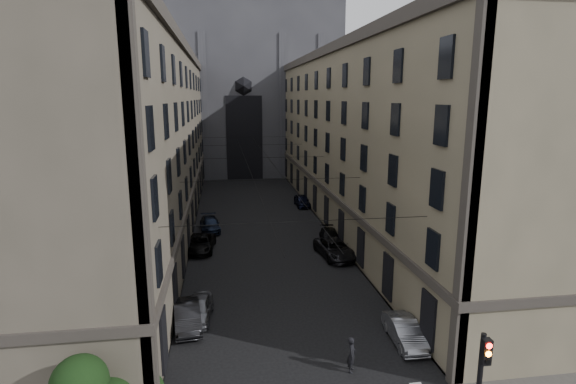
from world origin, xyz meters
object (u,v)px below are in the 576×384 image
car_right_near (405,332)px  car_right_midfar (330,237)px  car_left_far (210,224)px  car_right_midnear (335,249)px  traffic_light_right (481,381)px  car_right_far (302,201)px  pedestrian (352,354)px  car_left_near (198,309)px  car_left_midnear (187,316)px  gothic_tower (240,75)px  car_left_midfar (201,243)px

car_right_near → car_right_midfar: size_ratio=0.92×
car_left_far → car_right_midnear: car_right_midnear is taller
car_right_midnear → traffic_light_right: bearing=-97.4°
car_right_midfar → car_right_far: size_ratio=1.05×
car_right_near → pedestrian: size_ratio=2.20×
car_left_far → traffic_light_right: bearing=-76.9°
car_left_near → car_left_midnear: car_left_midnear is taller
gothic_tower → car_left_near: bearing=-95.3°
car_left_far → car_right_midnear: bearing=-46.8°
car_right_midnear → pedestrian: bearing=-108.4°
gothic_tower → car_left_far: 44.59m
car_left_near → car_left_midnear: bearing=-119.6°
car_right_far → car_right_near: bearing=-90.5°
gothic_tower → car_left_far: size_ratio=12.13×
car_right_midnear → pedestrian: pedestrian is taller
car_left_midfar → car_right_midfar: car_left_midfar is taller
car_right_midnear → car_right_midfar: 3.75m
car_left_far → car_right_far: bearing=33.1°
car_right_midnear → car_right_far: (0.46, 18.87, -0.03)m
car_left_far → car_left_midfar: bearing=-101.7°
car_left_far → car_right_near: 26.52m
traffic_light_right → car_left_far: size_ratio=1.09×
car_right_midnear → car_right_far: bearing=81.6°
car_left_midnear → traffic_light_right: bearing=-52.5°
gothic_tower → car_right_midnear: gothic_tower is taller
traffic_light_right → car_right_midfar: size_ratio=1.16×
car_left_midfar → car_right_far: size_ratio=1.18×
car_left_midnear → car_right_midnear: size_ratio=0.81×
car_right_near → car_right_far: car_right_far is taller
car_left_midnear → car_left_midfar: car_left_midnear is taller
car_left_near → car_right_midnear: 14.91m
car_right_far → gothic_tower: bearing=100.6°
car_right_far → car_right_midfar: bearing=-90.5°
car_left_near → car_right_near: car_left_near is taller
car_left_near → car_left_far: bearing=94.4°
car_left_midnear → car_right_midfar: size_ratio=0.98×
car_left_near → car_right_near: 12.62m
traffic_light_right → car_right_near: (0.60, 8.29, -2.61)m
car_left_midnear → pedestrian: size_ratio=2.34×
car_left_midfar → pedestrian: bearing=-61.9°
traffic_light_right → car_left_midfar: traffic_light_right is taller
car_left_midfar → car_right_near: car_left_midfar is taller
gothic_tower → car_right_midnear: (5.74, -50.50, -17.04)m
car_left_midnear → car_right_far: (12.40, 29.46, 0.01)m
car_left_near → car_right_midnear: size_ratio=0.75×
car_left_near → car_right_midfar: 17.85m
car_left_midnear → car_right_midnear: (11.94, 10.60, 0.03)m
pedestrian → car_left_midnear: bearing=78.0°
traffic_light_right → car_left_near: 17.22m
car_left_far → pedestrian: 27.24m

